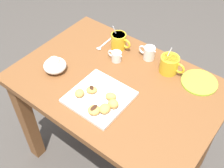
% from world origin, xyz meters
% --- Properties ---
extents(ground_plane, '(8.00, 8.00, 0.00)m').
position_xyz_m(ground_plane, '(0.00, 0.00, 0.00)').
color(ground_plane, '#423D38').
extents(dining_table, '(1.02, 0.69, 0.73)m').
position_xyz_m(dining_table, '(0.00, 0.00, 0.59)').
color(dining_table, brown).
rests_on(dining_table, ground_plane).
extents(pastry_plate_square, '(0.26, 0.26, 0.02)m').
position_xyz_m(pastry_plate_square, '(0.00, -0.13, 0.74)').
color(pastry_plate_square, silver).
rests_on(pastry_plate_square, dining_table).
extents(coffee_mug_mustard_left, '(0.12, 0.08, 0.13)m').
position_xyz_m(coffee_mug_mustard_left, '(-0.16, 0.22, 0.78)').
color(coffee_mug_mustard_left, gold).
rests_on(coffee_mug_mustard_left, dining_table).
extents(coffee_mug_mustard_right, '(0.13, 0.09, 0.14)m').
position_xyz_m(coffee_mug_mustard_right, '(0.16, 0.22, 0.78)').
color(coffee_mug_mustard_right, gold).
rests_on(coffee_mug_mustard_right, dining_table).
extents(cream_pitcher_white, '(0.10, 0.06, 0.07)m').
position_xyz_m(cream_pitcher_white, '(0.02, 0.25, 0.77)').
color(cream_pitcher_white, silver).
rests_on(cream_pitcher_white, dining_table).
extents(ice_cream_bowl, '(0.12, 0.12, 0.09)m').
position_xyz_m(ice_cream_bowl, '(-0.30, -0.12, 0.77)').
color(ice_cream_bowl, silver).
rests_on(ice_cream_bowl, dining_table).
extents(chocolate_sauce_pitcher, '(0.09, 0.05, 0.06)m').
position_xyz_m(chocolate_sauce_pitcher, '(-0.10, 0.13, 0.76)').
color(chocolate_sauce_pitcher, silver).
rests_on(chocolate_sauce_pitcher, dining_table).
extents(saucer_lime_left, '(0.18, 0.18, 0.01)m').
position_xyz_m(saucer_lime_left, '(0.32, 0.24, 0.74)').
color(saucer_lime_left, '#9EC633').
rests_on(saucer_lime_left, dining_table).
extents(loose_spoon_near_saucer, '(0.03, 0.16, 0.01)m').
position_xyz_m(loose_spoon_near_saucer, '(-0.24, 0.19, 0.74)').
color(loose_spoon_near_saucer, silver).
rests_on(loose_spoon_near_saucer, dining_table).
extents(beignet_0, '(0.06, 0.06, 0.04)m').
position_xyz_m(beignet_0, '(0.05, -0.12, 0.77)').
color(beignet_0, '#D19347').
rests_on(beignet_0, pastry_plate_square).
extents(beignet_1, '(0.05, 0.05, 0.04)m').
position_xyz_m(beignet_1, '(0.09, -0.14, 0.77)').
color(beignet_1, '#D19347').
rests_on(beignet_1, pastry_plate_square).
extents(beignet_2, '(0.06, 0.06, 0.04)m').
position_xyz_m(beignet_2, '(0.08, -0.19, 0.77)').
color(beignet_2, '#D19347').
rests_on(beignet_2, pastry_plate_square).
extents(beignet_3, '(0.05, 0.05, 0.04)m').
position_xyz_m(beignet_3, '(-0.07, -0.19, 0.77)').
color(beignet_3, '#D19347').
rests_on(beignet_3, pastry_plate_square).
extents(beignet_4, '(0.07, 0.06, 0.03)m').
position_xyz_m(beignet_4, '(-0.04, -0.14, 0.76)').
color(beignet_4, '#D19347').
rests_on(beignet_4, pastry_plate_square).
extents(chocolate_drizzle_4, '(0.03, 0.03, 0.00)m').
position_xyz_m(chocolate_drizzle_4, '(-0.04, -0.14, 0.78)').
color(chocolate_drizzle_4, '#381E11').
rests_on(chocolate_drizzle_4, beignet_4).
extents(beignet_5, '(0.07, 0.07, 0.03)m').
position_xyz_m(beignet_5, '(0.04, -0.22, 0.77)').
color(beignet_5, '#D19347').
rests_on(beignet_5, pastry_plate_square).
extents(chocolate_drizzle_5, '(0.02, 0.04, 0.00)m').
position_xyz_m(chocolate_drizzle_5, '(0.04, -0.22, 0.78)').
color(chocolate_drizzle_5, '#381E11').
rests_on(chocolate_drizzle_5, beignet_5).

